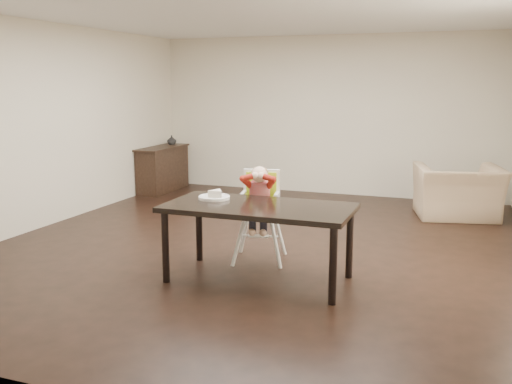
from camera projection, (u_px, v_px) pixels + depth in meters
ground at (257, 245)px, 6.80m from camera, size 7.00×7.00×0.00m
room_walls at (257, 87)px, 6.45m from camera, size 6.02×7.02×2.71m
dining_table at (259, 213)px, 5.48m from camera, size 1.80×0.90×0.75m
high_chair at (260, 194)px, 6.12m from camera, size 0.51×0.51×1.03m
plate at (215, 196)px, 5.76m from camera, size 0.42×0.42×0.09m
armchair at (458, 183)px, 8.10m from camera, size 1.29×0.99×1.00m
sideboard at (163, 169)px, 10.16m from camera, size 0.44×1.26×0.79m
vase at (172, 140)px, 10.39m from camera, size 0.19×0.20×0.16m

